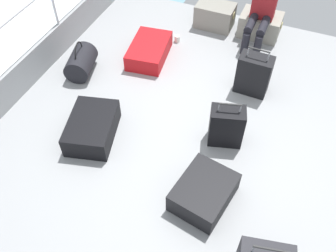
# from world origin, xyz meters

# --- Properties ---
(ground_plane) EXTENTS (4.40, 5.20, 0.06)m
(ground_plane) POSITION_xyz_m (0.00, 0.00, -0.03)
(ground_plane) COLOR #939699
(gunwale_port) EXTENTS (0.06, 5.20, 0.45)m
(gunwale_port) POSITION_xyz_m (-2.17, 0.00, 0.23)
(gunwale_port) COLOR #939699
(gunwale_port) RESTS_ON ground_plane
(railing_port) EXTENTS (0.04, 4.20, 1.02)m
(railing_port) POSITION_xyz_m (-2.17, 0.00, 0.78)
(railing_port) COLOR silver
(railing_port) RESTS_ON ground_plane
(cargo_crate_0) EXTENTS (0.62, 0.39, 0.37)m
(cargo_crate_0) POSITION_xyz_m (-0.30, 2.16, 0.19)
(cargo_crate_0) COLOR gray
(cargo_crate_0) RESTS_ON ground_plane
(cargo_crate_1) EXTENTS (0.65, 0.44, 0.35)m
(cargo_crate_1) POSITION_xyz_m (0.42, 2.20, 0.17)
(cargo_crate_1) COLOR gray
(cargo_crate_1) RESTS_ON ground_plane
(passenger_seated) EXTENTS (0.34, 0.66, 1.05)m
(passenger_seated) POSITION_xyz_m (0.42, 2.02, 0.54)
(passenger_seated) COLOR maroon
(passenger_seated) RESTS_ON ground_plane
(suitcase_0) EXTENTS (0.44, 0.34, 0.62)m
(suitcase_0) POSITION_xyz_m (0.55, -0.06, 0.25)
(suitcase_0) COLOR black
(suitcase_0) RESTS_ON ground_plane
(suitcase_1) EXTENTS (0.68, 0.84, 0.28)m
(suitcase_1) POSITION_xyz_m (-0.93, -0.59, 0.14)
(suitcase_1) COLOR black
(suitcase_1) RESTS_ON ground_plane
(suitcase_2) EXTENTS (0.43, 0.26, 0.68)m
(suitcase_2) POSITION_xyz_m (0.62, 0.91, 0.27)
(suitcase_2) COLOR black
(suitcase_2) RESTS_ON ground_plane
(suitcase_4) EXTENTS (0.60, 0.85, 0.24)m
(suitcase_4) POSITION_xyz_m (-0.93, 1.02, 0.12)
(suitcase_4) COLOR red
(suitcase_4) RESTS_ON ground_plane
(suitcase_5) EXTENTS (0.62, 0.73, 0.26)m
(suitcase_5) POSITION_xyz_m (0.58, -0.91, 0.13)
(suitcase_5) COLOR black
(suitcase_5) RESTS_ON ground_plane
(duffel_bag) EXTENTS (0.45, 0.58, 0.49)m
(duffel_bag) POSITION_xyz_m (-1.65, 0.36, 0.17)
(duffel_bag) COLOR black
(duffel_bag) RESTS_ON ground_plane
(paper_cup) EXTENTS (0.08, 0.08, 0.10)m
(paper_cup) POSITION_xyz_m (-0.69, 1.54, 0.05)
(paper_cup) COLOR white
(paper_cup) RESTS_ON ground_plane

